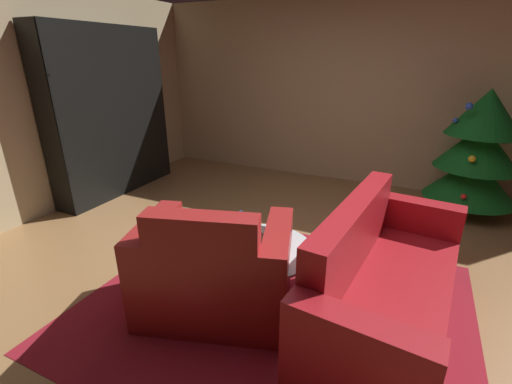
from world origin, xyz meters
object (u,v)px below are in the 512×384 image
object	(u,v)px
book_stack_on_table	(266,239)
decorated_tree	(478,151)
armchair_red	(215,273)
coffee_table	(260,253)
bottle_on_table	(241,227)
bookshelf_unit	(117,116)
couch_red	(382,287)

from	to	relation	value
book_stack_on_table	decorated_tree	distance (m)	2.96
armchair_red	coffee_table	distance (m)	0.35
bottle_on_table	book_stack_on_table	bearing A→B (deg)	-13.28
bottle_on_table	decorated_tree	world-z (taller)	decorated_tree
armchair_red	bookshelf_unit	bearing A→B (deg)	145.96
bottle_on_table	coffee_table	bearing A→B (deg)	-24.84
bookshelf_unit	bottle_on_table	size ratio (longest dim) A/B	9.51
couch_red	book_stack_on_table	distance (m)	0.85
armchair_red	book_stack_on_table	distance (m)	0.44
decorated_tree	bottle_on_table	bearing A→B (deg)	-125.45
couch_red	decorated_tree	xyz separation A→B (m)	(0.71, 2.42, 0.44)
armchair_red	decorated_tree	bearing A→B (deg)	57.01
coffee_table	decorated_tree	xyz separation A→B (m)	(1.56, 2.56, 0.32)
book_stack_on_table	bottle_on_table	world-z (taller)	bottle_on_table
book_stack_on_table	bottle_on_table	distance (m)	0.24
couch_red	book_stack_on_table	size ratio (longest dim) A/B	8.01
decorated_tree	book_stack_on_table	bearing A→B (deg)	-121.18
couch_red	bookshelf_unit	bearing A→B (deg)	159.91
armchair_red	bottle_on_table	distance (m)	0.40
armchair_red	coffee_table	bearing A→B (deg)	42.70
coffee_table	decorated_tree	distance (m)	3.01
bookshelf_unit	decorated_tree	size ratio (longest dim) A/B	1.47
coffee_table	bottle_on_table	world-z (taller)	bottle_on_table
coffee_table	bottle_on_table	xyz separation A→B (m)	(-0.20, 0.09, 0.13)
coffee_table	decorated_tree	world-z (taller)	decorated_tree
armchair_red	book_stack_on_table	world-z (taller)	armchair_red
couch_red	coffee_table	distance (m)	0.87
couch_red	decorated_tree	bearing A→B (deg)	73.65
bookshelf_unit	decorated_tree	xyz separation A→B (m)	(4.28, 1.12, -0.27)
coffee_table	decorated_tree	size ratio (longest dim) A/B	0.55
armchair_red	decorated_tree	size ratio (longest dim) A/B	0.85
bookshelf_unit	couch_red	world-z (taller)	bookshelf_unit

